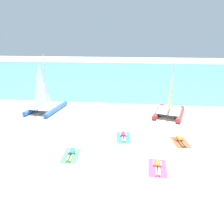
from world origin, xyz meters
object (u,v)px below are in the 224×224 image
Objects in this scene: sailboat_blue at (45,103)px; sunbather_rightmost at (180,140)px; towel_center_right at (157,168)px; towel_center_left at (123,137)px; sailboat_red at (169,108)px; towel_leftmost at (71,155)px; towel_rightmost at (180,142)px; sunbather_center_left at (123,135)px; sunbather_leftmost at (71,153)px; sunbather_center_right at (157,165)px.

sunbather_rightmost is (12.95, -5.66, -0.73)m from sailboat_blue.
sunbather_rightmost is at bearing 60.69° from towel_center_right.
sunbather_rightmost reaches higher than towel_center_left.
sailboat_red is at bearing 77.92° from towel_center_right.
towel_leftmost is 1.00× the size of towel_rightmost.
sailboat_blue reaches higher than sunbather_center_left.
sunbather_rightmost is at bearing 19.96° from towel_leftmost.
towel_rightmost is at bearing 15.36° from sunbather_leftmost.
towel_center_left is 1.21× the size of sunbather_center_left.
sailboat_red reaches higher than sunbather_center_left.
towel_center_left is at bearing -90.00° from sunbather_center_left.
sailboat_blue is at bearing 142.65° from sunbather_center_left.
sunbather_rightmost reaches higher than towel_leftmost.
towel_center_right is (5.64, -0.88, -0.13)m from sunbather_leftmost.
sunbather_center_left is (8.64, -5.34, -0.73)m from sailboat_blue.
towel_center_right is at bearing -128.83° from sunbather_rightmost.
sailboat_red is at bearing 51.83° from towel_center_left.
sailboat_red is 3.50× the size of sunbather_rightmost.
sailboat_blue is at bearing 118.67° from sunbather_leftmost.
sunbather_center_right is (5.64, -0.81, 0.00)m from sunbather_leftmost.
sailboat_blue is at bearing 139.78° from towel_center_right.
sunbather_leftmost is at bearing -138.38° from towel_center_left.
sunbather_rightmost is (2.01, 3.52, 0.00)m from sunbather_center_right.
sunbather_center_left is 0.83× the size of towel_center_right.
towel_leftmost is 5.69m from towel_center_right.
sunbather_rightmost is (0.03, -5.71, -0.68)m from sailboat_red.
towel_leftmost and towel_center_left have the same top height.
towel_leftmost is 1.00× the size of towel_center_right.
sunbather_center_right reaches higher than towel_rightmost.
towel_rightmost is at bearing -10.83° from sunbather_center_left.
sailboat_red is at bearing 45.79° from sunbather_center_left.
sunbather_center_right is at bearing -32.11° from sailboat_blue.
sailboat_red is 9.54m from towel_center_right.
sailboat_red is 5.75m from sunbather_rightmost.
sailboat_red reaches higher than sunbather_rightmost.
sunbather_rightmost is (4.31, -0.26, 0.13)m from towel_center_left.
sunbather_leftmost is 0.82× the size of towel_rightmost.
sailboat_blue reaches higher than sailboat_red.
towel_leftmost is (5.31, -8.44, -0.86)m from sailboat_blue.
sunbather_center_right is (10.94, -9.18, -0.73)m from sailboat_blue.
sailboat_blue is 10.01m from towel_leftmost.
sailboat_blue is 3.70× the size of sunbather_center_right.
towel_rightmost is (2.02, 3.46, -0.13)m from sunbather_center_right.
sunbather_center_right is at bearing -85.72° from sailboat_red.
towel_center_right is at bearing -90.00° from sunbather_center_right.
sunbather_center_left reaches higher than towel_rightmost.
towel_rightmost is (4.32, -0.33, 0.00)m from towel_center_left.
sunbather_center_left is (3.34, 3.04, 0.00)m from sunbather_leftmost.
towel_center_right is at bearing -12.54° from sunbather_leftmost.
sailboat_red reaches higher than towel_leftmost.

